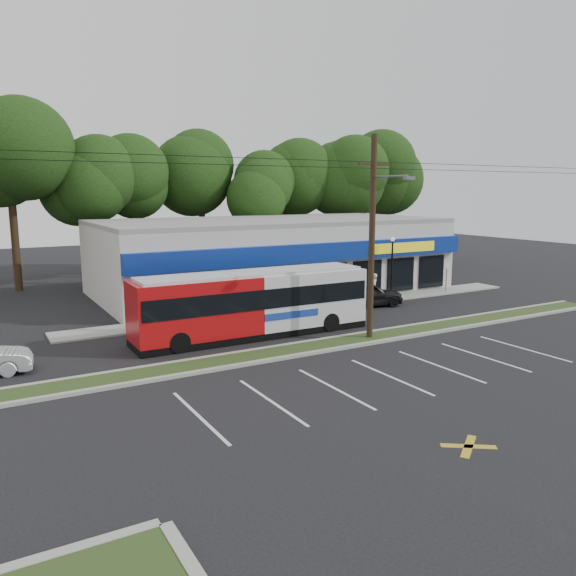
% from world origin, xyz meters
% --- Properties ---
extents(ground, '(120.00, 120.00, 0.00)m').
position_xyz_m(ground, '(0.00, 0.00, 0.00)').
color(ground, black).
rests_on(ground, ground).
extents(grass_strip, '(40.00, 1.60, 0.12)m').
position_xyz_m(grass_strip, '(0.00, 1.00, 0.06)').
color(grass_strip, '#293D19').
rests_on(grass_strip, ground).
extents(curb_south, '(40.00, 0.25, 0.14)m').
position_xyz_m(curb_south, '(0.00, 0.15, 0.07)').
color(curb_south, '#9E9E93').
rests_on(curb_south, ground).
extents(curb_north, '(40.00, 0.25, 0.14)m').
position_xyz_m(curb_north, '(0.00, 1.85, 0.07)').
color(curb_north, '#9E9E93').
rests_on(curb_north, ground).
extents(sidewalk, '(32.00, 2.20, 0.10)m').
position_xyz_m(sidewalk, '(5.00, 9.00, 0.05)').
color(sidewalk, '#9E9E93').
rests_on(sidewalk, ground).
extents(strip_mall, '(25.00, 12.55, 5.30)m').
position_xyz_m(strip_mall, '(5.50, 15.91, 2.65)').
color(strip_mall, '#B8B3AB').
rests_on(strip_mall, ground).
extents(utility_pole, '(50.00, 2.77, 10.00)m').
position_xyz_m(utility_pole, '(2.83, 0.93, 5.41)').
color(utility_pole, black).
rests_on(utility_pole, ground).
extents(lamp_post, '(0.30, 0.30, 4.25)m').
position_xyz_m(lamp_post, '(11.00, 8.80, 2.67)').
color(lamp_post, black).
rests_on(lamp_post, ground).
extents(sign_post, '(0.45, 0.10, 2.23)m').
position_xyz_m(sign_post, '(16.00, 8.57, 1.56)').
color(sign_post, '#59595E').
rests_on(sign_post, ground).
extents(tree_line, '(46.76, 6.76, 11.83)m').
position_xyz_m(tree_line, '(4.00, 26.00, 8.42)').
color(tree_line, black).
rests_on(tree_line, ground).
extents(metrobus, '(12.42, 2.77, 3.33)m').
position_xyz_m(metrobus, '(-1.74, 4.50, 1.76)').
color(metrobus, '#AF0D10').
rests_on(metrobus, ground).
extents(car_dark, '(5.04, 2.67, 1.63)m').
position_xyz_m(car_dark, '(7.83, 7.53, 0.82)').
color(car_dark, black).
rests_on(car_dark, ground).
extents(pedestrian_a, '(0.85, 0.72, 1.97)m').
position_xyz_m(pedestrian_a, '(9.00, 8.24, 0.98)').
color(pedestrian_a, beige).
rests_on(pedestrian_a, ground).
extents(pedestrian_b, '(0.96, 0.84, 1.67)m').
position_xyz_m(pedestrian_b, '(2.83, 8.50, 0.83)').
color(pedestrian_b, beige).
rests_on(pedestrian_b, ground).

